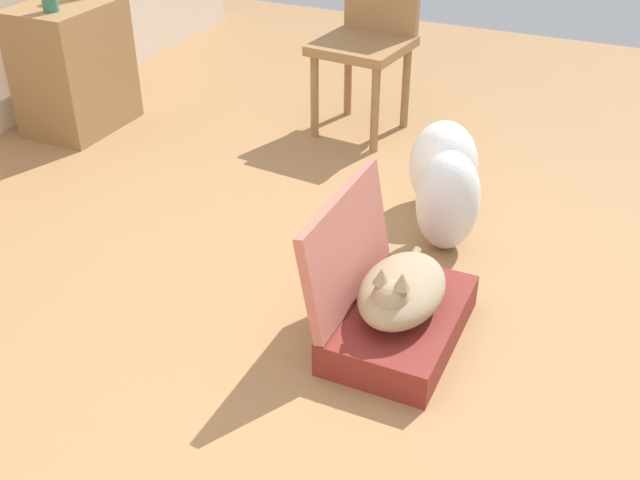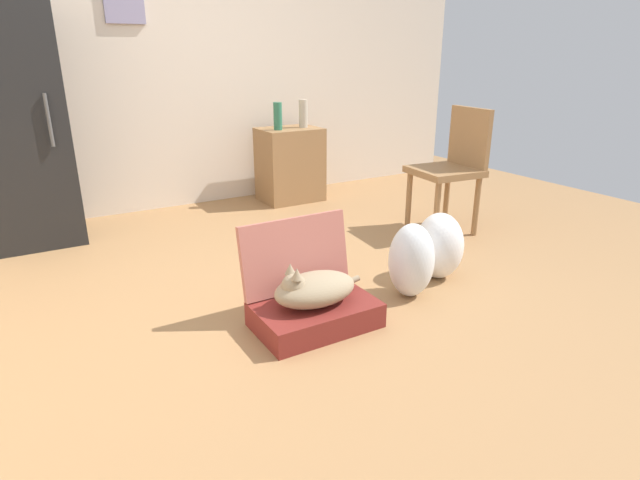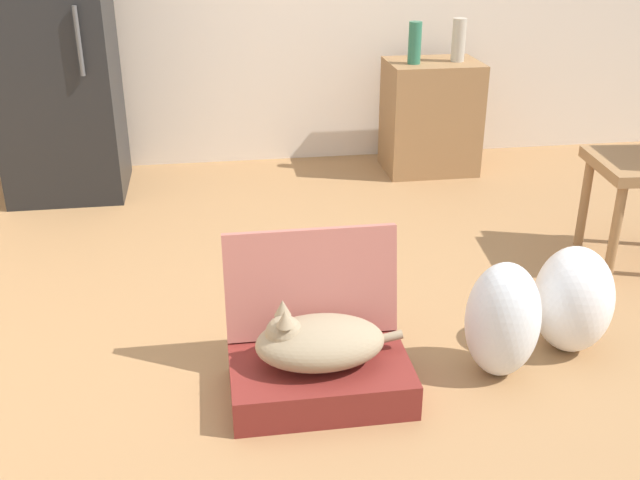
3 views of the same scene
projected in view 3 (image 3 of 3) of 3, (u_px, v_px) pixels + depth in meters
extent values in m
plane|color=#9E7247|center=(299.00, 333.00, 2.97)|extent=(7.68, 7.68, 0.00)
cube|color=maroon|center=(320.00, 378.00, 2.58)|extent=(0.62, 0.40, 0.13)
cube|color=#B26356|center=(311.00, 283.00, 2.66)|extent=(0.62, 0.11, 0.40)
ellipsoid|color=#998466|center=(320.00, 342.00, 2.52)|extent=(0.44, 0.28, 0.16)
sphere|color=#998466|center=(284.00, 334.00, 2.49)|extent=(0.13, 0.13, 0.13)
cone|color=#998466|center=(285.00, 318.00, 2.42)|extent=(0.06, 0.06, 0.06)
cone|color=#998466|center=(283.00, 308.00, 2.48)|extent=(0.06, 0.06, 0.06)
cylinder|color=#998466|center=(374.00, 341.00, 2.60)|extent=(0.20, 0.03, 0.07)
ellipsoid|color=silver|center=(503.00, 320.00, 2.64)|extent=(0.26, 0.26, 0.44)
ellipsoid|color=white|center=(573.00, 299.00, 2.79)|extent=(0.29, 0.31, 0.42)
cube|color=black|center=(53.00, 48.00, 4.09)|extent=(0.63, 0.60, 1.66)
cylinder|color=#4C4C4C|center=(79.00, 41.00, 3.79)|extent=(0.02, 0.02, 0.35)
cube|color=olive|center=(430.00, 117.00, 4.64)|extent=(0.56, 0.42, 0.68)
cylinder|color=#2D7051|center=(415.00, 43.00, 4.38)|extent=(0.08, 0.08, 0.24)
cylinder|color=#B7AD99|center=(459.00, 40.00, 4.45)|extent=(0.08, 0.08, 0.25)
cylinder|color=olive|center=(584.00, 204.00, 3.62)|extent=(0.04, 0.04, 0.46)
cylinder|color=olive|center=(615.00, 234.00, 3.29)|extent=(0.04, 0.04, 0.46)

